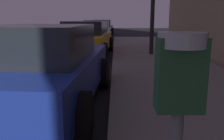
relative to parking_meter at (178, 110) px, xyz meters
The scene contains 5 objects.
parking_meter is the anchor object (origin of this frame).
car_blue 3.46m from the parking_meter, 116.01° to the left, with size 2.19×4.12×1.43m.
car_yellow_cab 9.53m from the parking_meter, 99.07° to the left, with size 2.25×4.58×1.43m.
car_silver 15.66m from the parking_meter, 95.50° to the left, with size 2.00×4.39×1.43m.
car_green 21.86m from the parking_meter, 93.94° to the left, with size 2.19×4.12×1.43m.
Camera 1 is at (4.09, -0.88, 1.53)m, focal length 38.55 mm.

